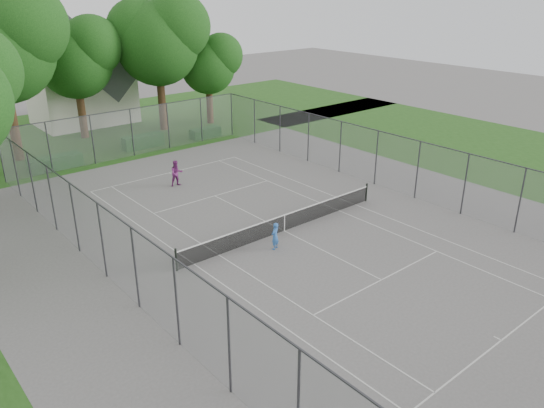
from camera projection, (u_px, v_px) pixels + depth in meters
ground at (284, 231)px, 27.47m from camera, size 120.00×120.00×0.00m
grass_far at (87, 132)px, 45.87m from camera, size 60.00×20.00×0.00m
grass_right at (501, 151)px, 40.51m from camera, size 16.00×40.00×0.00m
court_markings at (284, 231)px, 27.47m from camera, size 11.03×23.83×0.01m
tennis_net at (284, 222)px, 27.28m from camera, size 12.87×0.10×1.10m
perimeter_fence at (285, 199)px, 26.78m from camera, size 18.08×34.08×3.52m
tree_far_midleft at (75, 55)px, 41.58m from camera, size 6.77×6.18×9.73m
tree_far_midright at (158, 37)px, 43.56m from camera, size 7.91×7.22×11.37m
tree_far_right at (209, 62)px, 46.66m from camera, size 5.53×5.05×7.94m
hedge_left at (55, 162)px, 36.56m from camera, size 3.57×1.07×0.89m
hedge_mid at (143, 141)px, 41.22m from camera, size 3.23×0.92×1.01m
hedge_right at (205, 133)px, 44.07m from camera, size 2.59×0.95×0.78m
house at (80, 78)px, 47.34m from camera, size 8.14×6.31×10.14m
girl_player at (275, 236)px, 25.38m from camera, size 0.58×0.49×1.37m
woman_player at (177, 173)px, 33.31m from camera, size 0.90×0.75×1.66m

